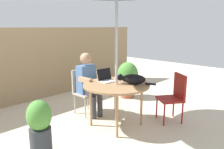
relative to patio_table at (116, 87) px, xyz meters
The scene contains 10 objects.
ground_plane 0.69m from the patio_table, ahead, with size 14.00×14.00×0.00m, color beige.
fence_back 2.34m from the patio_table, 90.00° to the left, with size 5.98×0.08×1.68m, color #937756.
patio_table is the anchor object (origin of this frame).
chair_occupied 0.90m from the patio_table, 90.00° to the left, with size 0.40×0.40×0.87m.
chair_empty 1.09m from the patio_table, 34.97° to the right, with size 0.56×0.56×0.87m.
person_seated 0.73m from the patio_table, 90.00° to the left, with size 0.48×0.48×1.21m.
laptop 0.31m from the patio_table, 82.93° to the left, with size 0.32×0.27×0.21m.
cat 0.30m from the patio_table, 45.47° to the right, with size 0.37×0.59×0.17m.
potted_plant_near_fence 1.64m from the patio_table, 33.20° to the left, with size 0.52×0.52×0.87m.
potted_plant_by_chair 1.41m from the patio_table, behind, with size 0.32×0.32×0.78m.
Camera 1 is at (-2.65, -2.46, 1.70)m, focal length 35.58 mm.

